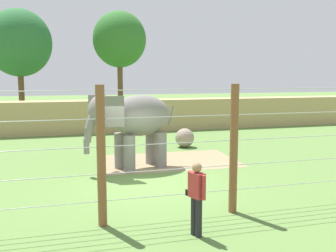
# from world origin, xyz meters

# --- Properties ---
(ground_plane) EXTENTS (120.00, 120.00, 0.00)m
(ground_plane) POSITION_xyz_m (0.00, 0.00, 0.00)
(ground_plane) COLOR #5B7F3D
(dirt_patch) EXTENTS (5.79, 3.82, 0.01)m
(dirt_patch) POSITION_xyz_m (1.56, 3.13, 0.00)
(dirt_patch) COLOR #937F5B
(dirt_patch) RESTS_ON ground
(embankment_wall) EXTENTS (36.00, 1.80, 2.01)m
(embankment_wall) POSITION_xyz_m (0.00, 12.39, 1.00)
(embankment_wall) COLOR tan
(embankment_wall) RESTS_ON ground
(elephant) EXTENTS (3.73, 2.24, 2.88)m
(elephant) POSITION_xyz_m (-0.06, 2.22, 1.91)
(elephant) COLOR gray
(elephant) RESTS_ON ground
(enrichment_ball) EXTENTS (0.94, 0.94, 0.94)m
(enrichment_ball) POSITION_xyz_m (3.21, 5.91, 0.47)
(enrichment_ball) COLOR gray
(enrichment_ball) RESTS_ON ground
(cable_fence) EXTENTS (11.05, 0.21, 3.35)m
(cable_fence) POSITION_xyz_m (-0.07, -3.13, 1.68)
(cable_fence) COLOR brown
(cable_fence) RESTS_ON ground
(zookeeper) EXTENTS (0.35, 0.57, 1.67)m
(zookeeper) POSITION_xyz_m (0.12, -4.27, 0.93)
(zookeeper) COLOR #232328
(zookeeper) RESTS_ON ground
(tree_far_left) EXTENTS (4.40, 4.40, 8.84)m
(tree_far_left) POSITION_xyz_m (2.19, 20.15, 6.49)
(tree_far_left) COLOR brown
(tree_far_left) RESTS_ON ground
(tree_left_of_centre) EXTENTS (4.89, 4.89, 8.61)m
(tree_left_of_centre) POSITION_xyz_m (-5.59, 19.66, 6.02)
(tree_left_of_centre) COLOR brown
(tree_left_of_centre) RESTS_ON ground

